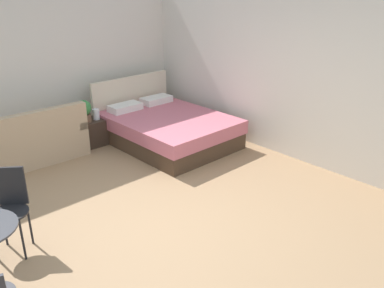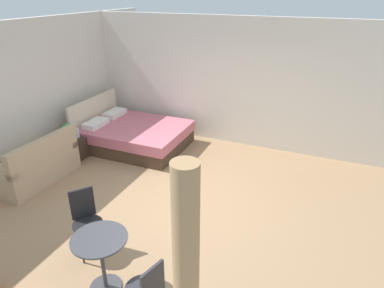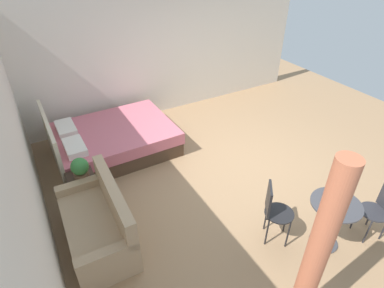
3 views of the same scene
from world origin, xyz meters
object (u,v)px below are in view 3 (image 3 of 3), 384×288
vase (79,167)px  couch (99,224)px  potted_plant (80,169)px  balcony_table (332,216)px  cafe_chair_near_couch (380,207)px  nightstand (83,187)px  cafe_chair_near_window (274,208)px  bed (111,140)px

vase → couch: bearing=178.4°
vase → potted_plant: bearing=177.3°
balcony_table → cafe_chair_near_couch: (-0.20, -0.73, -0.02)m
nightstand → vase: (0.12, -0.03, 0.32)m
couch → potted_plant: 0.94m
nightstand → potted_plant: bearing=-169.1°
vase → cafe_chair_near_window: size_ratio=0.20×
nightstand → balcony_table: balcony_table is taller
couch → bed: bearing=-21.8°
bed → cafe_chair_near_couch: size_ratio=2.70×
bed → vase: 1.25m
couch → cafe_chair_near_window: bearing=-118.4°
cafe_chair_near_window → cafe_chair_near_couch: bearing=-116.5°
cafe_chair_near_window → vase: bearing=42.8°
nightstand → potted_plant: potted_plant is taller
bed → potted_plant: bearing=145.6°
nightstand → cafe_chair_near_couch: size_ratio=0.61×
cafe_chair_near_window → couch: bearing=61.6°
balcony_table → cafe_chair_near_window: size_ratio=0.81×
cafe_chair_near_couch → potted_plant: bearing=51.9°
cafe_chair_near_window → cafe_chair_near_couch: cafe_chair_near_window is taller
potted_plant → cafe_chair_near_couch: potted_plant is taller
balcony_table → cafe_chair_near_couch: bearing=-105.4°
couch → cafe_chair_near_window: cafe_chair_near_window is taller
bed → couch: size_ratio=1.46×
vase → balcony_table: size_ratio=0.25×
bed → cafe_chair_near_window: bearing=-157.9°
vase → cafe_chair_near_couch: (-2.89, -3.39, -0.05)m
vase → cafe_chair_near_couch: bearing=-130.4°
potted_plant → balcony_table: (-2.47, -2.68, -0.13)m
bed → potted_plant: size_ratio=5.85×
bed → cafe_chair_near_window: size_ratio=2.41×
nightstand → bed: bearing=-37.5°
couch → cafe_chair_near_window: size_ratio=1.65×
balcony_table → cafe_chair_near_window: bearing=52.6°
couch → potted_plant: (0.88, -0.02, 0.35)m
potted_plant → vase: size_ratio=2.07×
balcony_table → nightstand: bearing=46.4°
bed → balcony_table: 4.09m
bed → potted_plant: bed is taller
nightstand → potted_plant: size_ratio=1.32×
couch → cafe_chair_near_couch: size_ratio=1.85×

